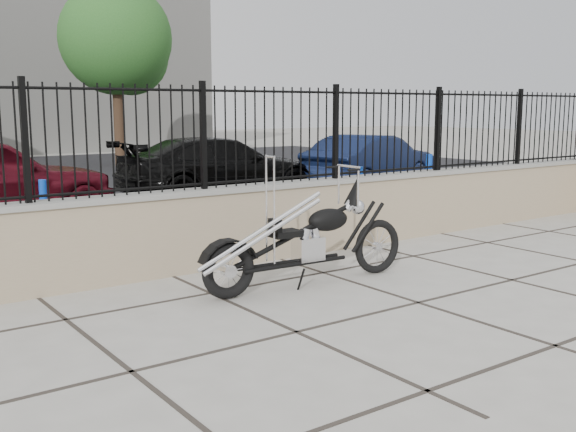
# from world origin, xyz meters

# --- Properties ---
(ground_plane) EXTENTS (90.00, 90.00, 0.00)m
(ground_plane) POSITION_xyz_m (0.00, 0.00, 0.00)
(ground_plane) COLOR #99968E
(ground_plane) RESTS_ON ground
(parking_lot) EXTENTS (30.00, 30.00, 0.00)m
(parking_lot) POSITION_xyz_m (0.00, 12.50, 0.00)
(parking_lot) COLOR black
(parking_lot) RESTS_ON ground
(retaining_wall) EXTENTS (14.00, 0.36, 0.96)m
(retaining_wall) POSITION_xyz_m (0.00, 2.50, 0.48)
(retaining_wall) COLOR gray
(retaining_wall) RESTS_ON ground_plane
(iron_fence) EXTENTS (14.00, 0.08, 1.20)m
(iron_fence) POSITION_xyz_m (0.00, 2.50, 1.56)
(iron_fence) COLOR black
(iron_fence) RESTS_ON retaining_wall
(chopper_motorcycle) EXTENTS (2.44, 0.56, 1.45)m
(chopper_motorcycle) POSITION_xyz_m (-0.53, 1.17, 0.73)
(chopper_motorcycle) COLOR black
(chopper_motorcycle) RESTS_ON ground_plane
(car_black) EXTENTS (4.48, 1.95, 1.28)m
(car_black) POSITION_xyz_m (2.39, 7.99, 0.64)
(car_black) COLOR black
(car_black) RESTS_ON parking_lot
(car_blue) EXTENTS (4.07, 2.25, 1.27)m
(car_blue) POSITION_xyz_m (6.01, 7.20, 0.64)
(car_blue) COLOR #0F1838
(car_blue) RESTS_ON parking_lot
(bollard_a) EXTENTS (0.13, 0.13, 0.90)m
(bollard_a) POSITION_xyz_m (-2.09, 5.24, 0.45)
(bollard_a) COLOR #0C21C1
(bollard_a) RESTS_ON ground_plane
(bollard_b) EXTENTS (0.14, 0.14, 0.87)m
(bollard_b) POSITION_xyz_m (3.13, 4.38, 0.44)
(bollard_b) COLOR blue
(bollard_b) RESTS_ON ground_plane
(bollard_c) EXTENTS (0.14, 0.14, 1.01)m
(bollard_c) POSITION_xyz_m (5.09, 4.55, 0.50)
(bollard_c) COLOR #0B5FB1
(bollard_c) RESTS_ON ground_plane
(tree_right) EXTENTS (3.58, 3.58, 6.04)m
(tree_right) POSITION_xyz_m (3.69, 16.75, 4.23)
(tree_right) COLOR #382619
(tree_right) RESTS_ON ground_plane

